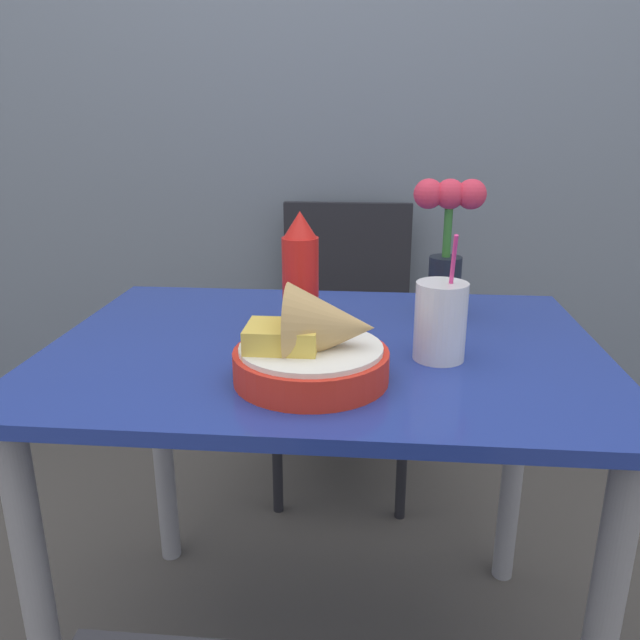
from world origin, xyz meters
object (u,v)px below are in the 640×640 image
Objects in this scene: drink_cup at (440,324)px; flower_vase at (447,239)px; ketchup_bottle at (300,275)px; chair_far_window at (345,319)px; food_basket at (317,347)px.

flower_vase reaches higher than drink_cup.
ketchup_bottle is at bearing 154.04° from drink_cup.
flower_vase reaches higher than ketchup_bottle.
chair_far_window is 3.98× the size of drink_cup.
ketchup_bottle is 0.31m from flower_vase.
drink_cup is (0.20, 0.11, 0.01)m from food_basket.
ketchup_bottle is 1.05× the size of drink_cup.
ketchup_bottle reaches higher than drink_cup.
chair_far_window is 3.78× the size of ketchup_bottle.
chair_far_window is 3.12× the size of flower_vase.
drink_cup is at bearing -97.11° from flower_vase.
ketchup_bottle is 0.28m from drink_cup.
flower_vase is (0.23, -0.61, 0.37)m from chair_far_window.
food_basket is at bearing -77.29° from ketchup_bottle.
chair_far_window is 0.80m from ketchup_bottle.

